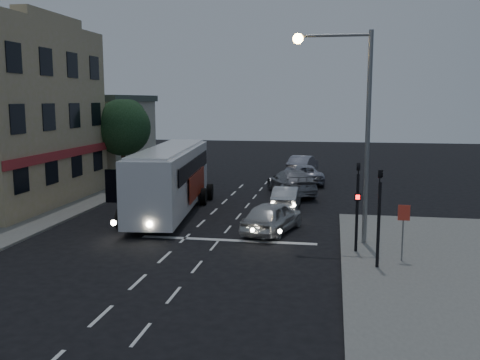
% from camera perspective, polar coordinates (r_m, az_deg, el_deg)
% --- Properties ---
extents(ground, '(120.00, 120.00, 0.00)m').
position_cam_1_polar(ground, '(22.85, -7.27, -7.45)').
color(ground, black).
extents(sidewalk_far, '(12.00, 50.00, 0.12)m').
position_cam_1_polar(sidewalk_far, '(35.51, -23.74, -2.25)').
color(sidewalk_far, slate).
rests_on(sidewalk_far, ground).
extents(road_markings, '(8.00, 30.55, 0.01)m').
position_cam_1_polar(road_markings, '(25.62, -2.31, -5.61)').
color(road_markings, silver).
rests_on(road_markings, ground).
extents(tour_bus, '(3.75, 12.21, 3.68)m').
position_cam_1_polar(tour_bus, '(29.99, -7.41, 0.28)').
color(tour_bus, white).
rests_on(tour_bus, ground).
extents(car_suv, '(2.91, 4.75, 1.51)m').
position_cam_1_polar(car_suv, '(25.52, 3.46, -3.95)').
color(car_suv, silver).
rests_on(car_suv, ground).
extents(car_sedan_a, '(1.46, 4.06, 1.33)m').
position_cam_1_polar(car_sedan_a, '(31.02, 4.97, -1.89)').
color(car_sedan_a, silver).
rests_on(car_sedan_a, ground).
extents(car_sedan_b, '(4.13, 6.21, 1.67)m').
position_cam_1_polar(car_sedan_b, '(35.69, 5.52, -0.24)').
color(car_sedan_b, gray).
rests_on(car_sedan_b, ground).
extents(car_sedan_c, '(3.56, 5.63, 1.45)m').
position_cam_1_polar(car_sedan_c, '(40.45, 6.73, 0.62)').
color(car_sedan_c, '#9B9DAC').
rests_on(car_sedan_c, ground).
extents(car_extra, '(2.52, 5.11, 1.61)m').
position_cam_1_polar(car_extra, '(45.60, 6.72, 1.62)').
color(car_extra, '#8F8E9D').
rests_on(car_extra, ground).
extents(traffic_signal_main, '(0.25, 0.35, 4.10)m').
position_cam_1_polar(traffic_signal_main, '(22.10, 12.43, -1.69)').
color(traffic_signal_main, black).
rests_on(traffic_signal_main, sidewalk_near).
extents(traffic_signal_side, '(0.18, 0.15, 4.10)m').
position_cam_1_polar(traffic_signal_side, '(20.20, 14.64, -2.73)').
color(traffic_signal_side, black).
rests_on(traffic_signal_side, sidewalk_near).
extents(regulatory_sign, '(0.45, 0.12, 2.20)m').
position_cam_1_polar(regulatory_sign, '(21.42, 17.03, -4.45)').
color(regulatory_sign, slate).
rests_on(regulatory_sign, sidewalk_near).
extents(streetlight, '(3.32, 0.44, 9.00)m').
position_cam_1_polar(streetlight, '(23.18, 11.91, 7.03)').
color(streetlight, slate).
rests_on(streetlight, sidewalk_near).
extents(low_building_north, '(9.40, 9.40, 6.50)m').
position_cam_1_polar(low_building_north, '(45.71, -16.19, 4.62)').
color(low_building_north, '#B4B0A8').
rests_on(low_building_north, sidewalk_far).
extents(street_tree, '(4.00, 4.00, 6.20)m').
position_cam_1_polar(street_tree, '(38.95, -12.44, 5.76)').
color(street_tree, black).
rests_on(street_tree, sidewalk_far).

